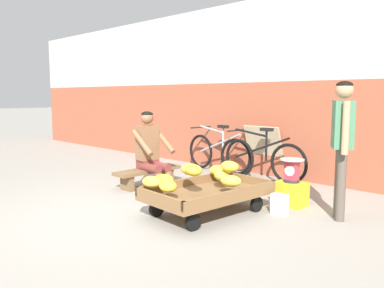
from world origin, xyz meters
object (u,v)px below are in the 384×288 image
sign_board (265,151)px  shopping_bag (280,204)px  customer_adult (342,134)px  banana_cart (208,194)px  low_bench (148,173)px  weighing_scale (292,170)px  bicycle_far_left (261,158)px  vendor_seated (151,150)px  plastic_crate (291,194)px  bicycle_near_left (219,153)px

sign_board → shopping_bag: (1.40, -1.78, -0.31)m
sign_board → customer_adult: size_ratio=0.56×
banana_cart → low_bench: (-1.60, 0.42, -0.04)m
weighing_scale → bicycle_far_left: size_ratio=0.18×
banana_cart → vendor_seated: size_ratio=1.32×
low_bench → bicycle_far_left: 1.87m
weighing_scale → shopping_bag: bearing=-77.5°
customer_adult → vendor_seated: bearing=-169.9°
vendor_seated → plastic_crate: 2.15m
bicycle_far_left → shopping_bag: bicycle_far_left is taller
bicycle_far_left → weighing_scale: bearing=-41.6°
plastic_crate → bicycle_far_left: 1.57m
low_bench → customer_adult: size_ratio=0.72×
vendor_seated → weighing_scale: size_ratio=3.80×
customer_adult → bicycle_far_left: bearing=148.1°
bicycle_near_left → customer_adult: 3.01m
vendor_seated → bicycle_far_left: vendor_seated is taller
weighing_scale → bicycle_near_left: size_ratio=0.18×
banana_cart → bicycle_near_left: bicycle_near_left is taller
sign_board → weighing_scale: bearing=-46.2°
plastic_crate → weighing_scale: (0.00, -0.00, 0.30)m
customer_adult → shopping_bag: size_ratio=6.38×
low_bench → sign_board: sign_board is taller
vendor_seated → weighing_scale: 2.11m
weighing_scale → sign_board: (-1.31, 1.36, -0.02)m
plastic_crate → low_bench: bearing=-164.8°
banana_cart → low_bench: banana_cart is taller
bicycle_far_left → customer_adult: size_ratio=1.09×
plastic_crate → vendor_seated: bearing=-164.0°
sign_board → shopping_bag: bearing=-51.8°
weighing_scale → sign_board: bearing=133.8°
banana_cart → sign_board: 2.50m
banana_cart → bicycle_far_left: bicycle_far_left is taller
vendor_seated → shopping_bag: bearing=4.5°
low_bench → bicycle_near_left: bearing=88.2°
sign_board → shopping_bag: size_ratio=3.60×
banana_cart → bicycle_far_left: 2.14m
vendor_seated → bicycle_near_left: vendor_seated is taller
plastic_crate → bicycle_near_left: bearing=153.4°
sign_board → shopping_bag: 2.29m
vendor_seated → plastic_crate: vendor_seated is taller
vendor_seated → bicycle_far_left: 1.84m
low_bench → shopping_bag: low_bench is taller
bicycle_near_left → weighing_scale: bearing=-26.7°
weighing_scale → low_bench: bearing=-164.8°
bicycle_near_left → bicycle_far_left: 0.90m
banana_cart → plastic_crate: 1.12m
vendor_seated → bicycle_far_left: bearing=62.0°
plastic_crate → customer_adult: (0.66, -0.10, 0.80)m
plastic_crate → sign_board: size_ratio=0.42×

